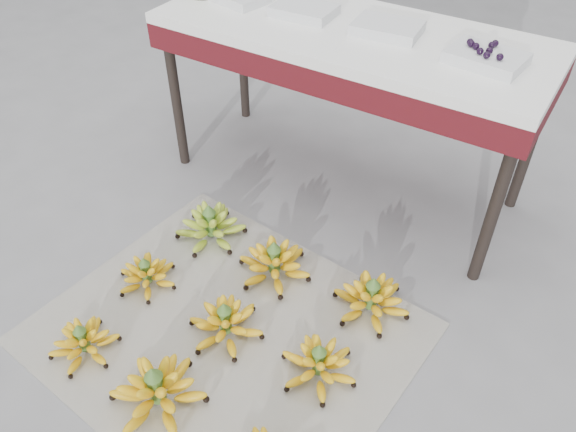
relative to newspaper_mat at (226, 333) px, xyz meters
The scene contains 14 objects.
ground 0.04m from the newspaper_mat, ahead, with size 60.00×60.00×0.00m, color slate.
newspaper_mat is the anchor object (origin of this frame).
bunch_front_left 0.49m from the newspaper_mat, 138.57° to the right, with size 0.31×0.31×0.14m.
bunch_front_center 0.34m from the newspaper_mat, 92.31° to the right, with size 0.40×0.40×0.19m.
bunch_mid_left 0.40m from the newspaper_mat, behind, with size 0.28×0.28×0.14m.
bunch_mid_center 0.06m from the newspaper_mat, 13.75° to the right, with size 0.30×0.30×0.16m.
bunch_mid_right 0.37m from the newspaper_mat, ahead, with size 0.26×0.26×0.16m.
bunch_back_left 0.51m from the newspaper_mat, 133.49° to the left, with size 0.38×0.38×0.18m.
bunch_back_center 0.34m from the newspaper_mat, 91.23° to the left, with size 0.31×0.31×0.18m.
bunch_back_right 0.54m from the newspaper_mat, 43.33° to the left, with size 0.31×0.31×0.17m.
vendor_table 1.21m from the newspaper_mat, 94.11° to the left, with size 1.58×0.63×0.76m.
tray_left 1.32m from the newspaper_mat, 106.16° to the left, with size 0.26×0.19×0.04m.
tray_right 1.30m from the newspaper_mat, 86.41° to the left, with size 0.27×0.21×0.04m.
tray_far_right 1.34m from the newspaper_mat, 64.73° to the left, with size 0.28×0.21×0.07m.
Camera 1 is at (0.81, -0.94, 1.65)m, focal length 35.00 mm.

